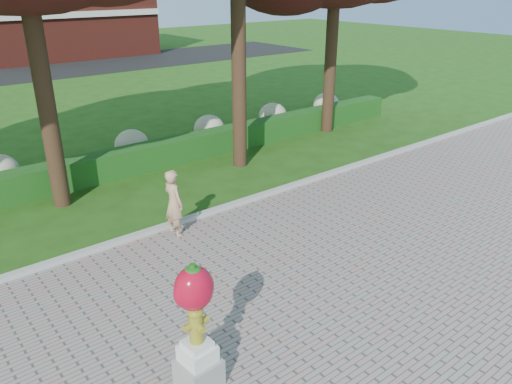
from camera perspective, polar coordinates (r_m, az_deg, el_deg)
ground at (r=10.19m, az=1.05°, el=-9.49°), size 100.00×100.00×0.00m
curb at (r=12.31m, az=-7.89°, el=-3.20°), size 40.00×0.18×0.15m
lawn_hedge at (r=15.52m, az=-15.66°, el=3.12°), size 24.00×0.70×0.80m
hydrangea_row at (r=16.55m, az=-15.33°, el=4.95°), size 20.10×1.10×0.99m
building_right at (r=42.83m, az=-21.34°, el=18.65°), size 12.00×8.00×6.40m
hydrant_sculpture at (r=7.16m, az=-6.87°, el=-14.76°), size 0.60×0.60×2.04m
woman at (r=11.43m, az=-9.38°, el=-1.24°), size 0.41×0.60×1.58m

